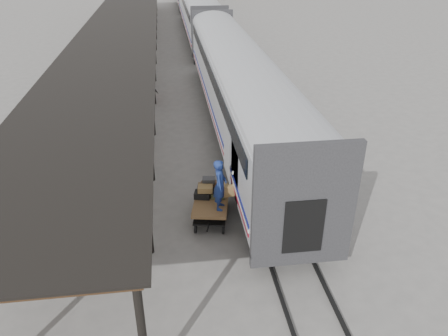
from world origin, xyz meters
TOP-DOWN VIEW (x-y plane):
  - ground at (0.00, 0.00)m, footprint 160.00×160.00m
  - train at (3.19, 33.79)m, footprint 3.45×76.01m
  - canopy at (-3.40, 24.00)m, footprint 4.90×64.30m
  - rails at (3.20, 34.00)m, footprint 1.54×150.00m
  - baggage_cart at (0.90, -0.24)m, footprint 1.68×2.59m
  - suitcase_stack at (0.88, 0.12)m, footprint 1.39×1.07m
  - luggage_tug at (-2.46, 13.78)m, footprint 1.31×1.65m
  - porter at (1.15, -0.89)m, footprint 0.61×0.78m
  - pedestrian at (-1.56, 12.30)m, footprint 1.08×0.69m

SIDE VIEW (x-z plane):
  - ground at x=0.00m, z-range 0.00..0.00m
  - rails at x=3.20m, z-range 0.00..0.12m
  - luggage_tug at x=-2.46m, z-range -0.05..1.22m
  - baggage_cart at x=0.90m, z-range 0.22..1.08m
  - pedestrian at x=-1.56m, z-range 0.00..1.71m
  - suitcase_stack at x=0.88m, z-range 0.77..1.36m
  - porter at x=1.15m, z-range 0.86..2.76m
  - train at x=3.19m, z-range 0.69..4.70m
  - canopy at x=-3.40m, z-range 1.93..6.08m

